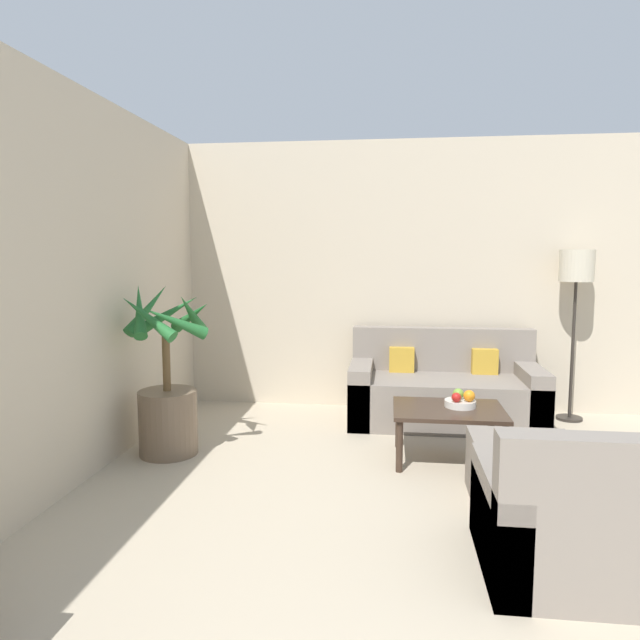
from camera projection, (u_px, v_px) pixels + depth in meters
wall_back at (498, 277)px, 5.64m from camera, size 7.89×0.06×2.70m
potted_palm at (168, 394)px, 4.45m from camera, size 0.69×0.76×1.36m
sofa_loveseat at (444, 392)px, 5.34m from camera, size 1.74×0.85×0.86m
floor_lamp at (576, 276)px, 5.29m from camera, size 0.31×0.31×1.61m
coffee_table at (448, 415)px, 4.31m from camera, size 0.83×0.64×0.41m
fruit_bowl at (460, 404)px, 4.34m from camera, size 0.24×0.24×0.05m
apple_red at (456, 397)px, 4.28m from camera, size 0.07×0.07×0.07m
apple_green at (458, 394)px, 4.36m from camera, size 0.08×0.08×0.08m
orange_fruit at (469, 396)px, 4.29m from camera, size 0.09×0.09×0.09m
armchair at (570, 524)px, 2.77m from camera, size 0.82×0.80×0.79m
ottoman at (523, 471)px, 3.61m from camera, size 0.64×0.55×0.40m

